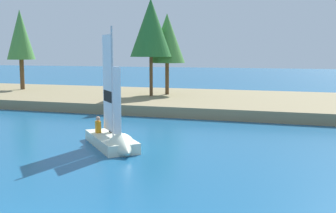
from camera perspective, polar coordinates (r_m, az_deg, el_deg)
shore_bank at (r=30.92m, az=7.81°, el=0.62°), size 80.00×12.86×0.67m
shoreline_tree_left at (r=39.36m, az=-19.50°, el=9.16°), size 2.41×2.41×6.99m
shoreline_tree_midleft at (r=31.58m, az=-2.35°, el=10.67°), size 3.11×3.11×7.24m
shoreline_tree_centre at (r=32.72m, az=-0.13°, el=9.26°), size 2.79×2.79×6.25m
sailboat at (r=17.27m, az=-7.21°, el=-4.53°), size 3.81×4.02×5.38m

